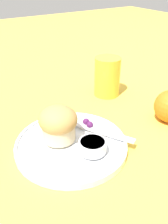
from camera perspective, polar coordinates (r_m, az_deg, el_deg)
ground_plane at (r=0.55m, az=-1.17°, el=-6.58°), size 3.00×3.00×0.00m
plate at (r=0.52m, az=-2.95°, el=-7.35°), size 0.23×0.23×0.02m
muffin at (r=0.50m, az=-5.90°, el=-2.60°), size 0.08×0.08×0.07m
cream_ramekin at (r=0.48m, az=1.95°, el=-7.67°), size 0.05×0.05×0.02m
berry_pair at (r=0.55m, az=0.90°, el=-2.56°), size 0.03×0.02×0.02m
butter_knife at (r=0.54m, az=2.12°, el=-3.93°), size 0.17×0.10×0.00m
juice_glass at (r=0.72m, az=5.32°, el=8.06°), size 0.07×0.07×0.11m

